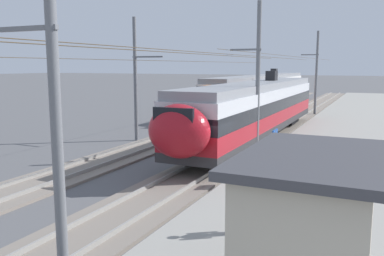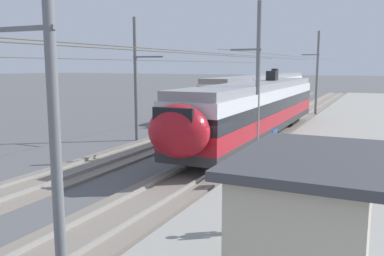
{
  "view_description": "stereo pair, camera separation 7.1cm",
  "coord_description": "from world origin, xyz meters",
  "px_view_note": "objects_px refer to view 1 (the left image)",
  "views": [
    {
      "loc": [
        -15.93,
        -6.73,
        4.94
      ],
      "look_at": [
        3.38,
        2.24,
        1.69
      ],
      "focal_mm": 38.35,
      "sensor_mm": 36.0,
      "label": 1
    },
    {
      "loc": [
        -15.9,
        -6.79,
        4.94
      ],
      "look_at": [
        3.38,
        2.24,
        1.69
      ],
      "focal_mm": 38.35,
      "sensor_mm": 36.0,
      "label": 2
    }
  ],
  "objects_px": {
    "train_near_platform": "(256,107)",
    "platform_sign": "(275,143)",
    "catenary_mast_west": "(52,109)",
    "potted_plant_platform_edge": "(269,167)",
    "platform_shelter": "(310,233)",
    "train_far_track": "(262,89)",
    "handbag_beside_passenger": "(267,216)",
    "catenary_mast_east": "(315,72)",
    "catenary_mast_mid": "(256,78)",
    "catenary_mast_far_side": "(137,78)",
    "passenger_walking": "(252,200)"
  },
  "relations": [
    {
      "from": "train_near_platform",
      "to": "platform_sign",
      "type": "height_order",
      "value": "train_near_platform"
    },
    {
      "from": "catenary_mast_west",
      "to": "potted_plant_platform_edge",
      "type": "xyz_separation_m",
      "value": [
        10.19,
        -2.0,
        -3.32
      ]
    },
    {
      "from": "platform_sign",
      "to": "platform_shelter",
      "type": "relative_size",
      "value": 0.53
    },
    {
      "from": "train_near_platform",
      "to": "platform_sign",
      "type": "bearing_deg",
      "value": -159.65
    },
    {
      "from": "train_far_track",
      "to": "handbag_beside_passenger",
      "type": "height_order",
      "value": "train_far_track"
    },
    {
      "from": "catenary_mast_east",
      "to": "catenary_mast_mid",
      "type": "bearing_deg",
      "value": 180.0
    },
    {
      "from": "catenary_mast_east",
      "to": "catenary_mast_far_side",
      "type": "height_order",
      "value": "catenary_mast_east"
    },
    {
      "from": "train_near_platform",
      "to": "catenary_mast_far_side",
      "type": "bearing_deg",
      "value": 114.13
    },
    {
      "from": "catenary_mast_east",
      "to": "catenary_mast_far_side",
      "type": "bearing_deg",
      "value": 156.63
    },
    {
      "from": "handbag_beside_passenger",
      "to": "platform_shelter",
      "type": "bearing_deg",
      "value": -156.13
    },
    {
      "from": "train_far_track",
      "to": "platform_shelter",
      "type": "height_order",
      "value": "train_far_track"
    },
    {
      "from": "platform_sign",
      "to": "handbag_beside_passenger",
      "type": "distance_m",
      "value": 4.74
    },
    {
      "from": "catenary_mast_east",
      "to": "potted_plant_platform_edge",
      "type": "distance_m",
      "value": 26.01
    },
    {
      "from": "handbag_beside_passenger",
      "to": "train_near_platform",
      "type": "bearing_deg",
      "value": 17.66
    },
    {
      "from": "catenary_mast_west",
      "to": "handbag_beside_passenger",
      "type": "bearing_deg",
      "value": -30.93
    },
    {
      "from": "train_far_track",
      "to": "platform_shelter",
      "type": "distance_m",
      "value": 41.13
    },
    {
      "from": "train_far_track",
      "to": "catenary_mast_mid",
      "type": "distance_m",
      "value": 26.52
    },
    {
      "from": "catenary_mast_west",
      "to": "passenger_walking",
      "type": "xyz_separation_m",
      "value": [
        4.31,
        -3.05,
        -2.82
      ]
    },
    {
      "from": "handbag_beside_passenger",
      "to": "catenary_mast_east",
      "type": "bearing_deg",
      "value": 6.01
    },
    {
      "from": "catenary_mast_east",
      "to": "passenger_walking",
      "type": "distance_m",
      "value": 31.86
    },
    {
      "from": "catenary_mast_mid",
      "to": "handbag_beside_passenger",
      "type": "relative_size",
      "value": 111.56
    },
    {
      "from": "train_far_track",
      "to": "passenger_walking",
      "type": "relative_size",
      "value": 20.15
    },
    {
      "from": "train_near_platform",
      "to": "catenary_mast_east",
      "type": "relative_size",
      "value": 0.51
    },
    {
      "from": "platform_sign",
      "to": "potted_plant_platform_edge",
      "type": "relative_size",
      "value": 2.62
    },
    {
      "from": "catenary_mast_west",
      "to": "platform_shelter",
      "type": "distance_m",
      "value": 5.66
    },
    {
      "from": "catenary_mast_far_side",
      "to": "potted_plant_platform_edge",
      "type": "height_order",
      "value": "catenary_mast_far_side"
    },
    {
      "from": "catenary_mast_east",
      "to": "passenger_walking",
      "type": "bearing_deg",
      "value": -174.5
    },
    {
      "from": "train_far_track",
      "to": "catenary_mast_far_side",
      "type": "distance_m",
      "value": 24.25
    },
    {
      "from": "catenary_mast_mid",
      "to": "catenary_mast_east",
      "type": "xyz_separation_m",
      "value": [
        20.93,
        -0.0,
        0.03
      ]
    },
    {
      "from": "platform_shelter",
      "to": "passenger_walking",
      "type": "bearing_deg",
      "value": 32.78
    },
    {
      "from": "potted_plant_platform_edge",
      "to": "train_near_platform",
      "type": "bearing_deg",
      "value": 19.4
    },
    {
      "from": "catenary_mast_east",
      "to": "catenary_mast_west",
      "type": "bearing_deg",
      "value": 179.99
    },
    {
      "from": "train_near_platform",
      "to": "passenger_walking",
      "type": "height_order",
      "value": "train_near_platform"
    },
    {
      "from": "catenary_mast_west",
      "to": "platform_shelter",
      "type": "relative_size",
      "value": 11.69
    },
    {
      "from": "catenary_mast_far_side",
      "to": "platform_sign",
      "type": "bearing_deg",
      "value": -121.77
    },
    {
      "from": "catenary_mast_mid",
      "to": "passenger_walking",
      "type": "xyz_separation_m",
      "value": [
        -10.64,
        -3.04,
        -3.03
      ]
    },
    {
      "from": "handbag_beside_passenger",
      "to": "catenary_mast_west",
      "type": "bearing_deg",
      "value": 149.07
    },
    {
      "from": "catenary_mast_far_side",
      "to": "platform_shelter",
      "type": "xyz_separation_m",
      "value": [
        -15.32,
        -13.49,
        -2.29
      ]
    },
    {
      "from": "passenger_walking",
      "to": "train_far_track",
      "type": "bearing_deg",
      "value": 14.93
    },
    {
      "from": "passenger_walking",
      "to": "platform_shelter",
      "type": "distance_m",
      "value": 3.84
    },
    {
      "from": "catenary_mast_west",
      "to": "passenger_walking",
      "type": "relative_size",
      "value": 27.49
    },
    {
      "from": "train_near_platform",
      "to": "catenary_mast_far_side",
      "type": "xyz_separation_m",
      "value": [
        -3.17,
        7.08,
        1.92
      ]
    },
    {
      "from": "catenary_mast_west",
      "to": "catenary_mast_far_side",
      "type": "bearing_deg",
      "value": 27.03
    },
    {
      "from": "platform_shelter",
      "to": "train_far_track",
      "type": "bearing_deg",
      "value": 16.54
    },
    {
      "from": "handbag_beside_passenger",
      "to": "platform_sign",
      "type": "bearing_deg",
      "value": 11.46
    },
    {
      "from": "train_near_platform",
      "to": "train_far_track",
      "type": "height_order",
      "value": "same"
    },
    {
      "from": "catenary_mast_east",
      "to": "catenary_mast_far_side",
      "type": "relative_size",
      "value": 1.0
    },
    {
      "from": "catenary_mast_west",
      "to": "handbag_beside_passenger",
      "type": "relative_size",
      "value": 111.56
    },
    {
      "from": "catenary_mast_mid",
      "to": "catenary_mast_east",
      "type": "relative_size",
      "value": 1.0
    },
    {
      "from": "handbag_beside_passenger",
      "to": "catenary_mast_mid",
      "type": "bearing_deg",
      "value": 18.54
    }
  ]
}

